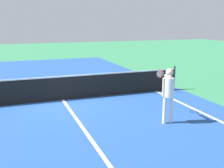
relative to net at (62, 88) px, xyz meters
name	(u,v)px	position (x,y,z in m)	size (l,w,h in m)	color
ground_plane	(63,100)	(0.00, 0.00, -0.49)	(60.00, 60.00, 0.00)	#337F51
court_surface_inbounds	(63,100)	(0.00, 0.00, -0.49)	(10.62, 24.40, 0.00)	#234C93
line_center_service	(83,129)	(0.00, -3.20, -0.49)	(0.10, 6.40, 0.01)	white
net	(62,88)	(0.00, 0.00, 0.00)	(10.13, 0.09, 1.07)	#33383D
player_near	(168,89)	(2.51, -3.57, 0.54)	(0.55, 1.20, 1.67)	white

